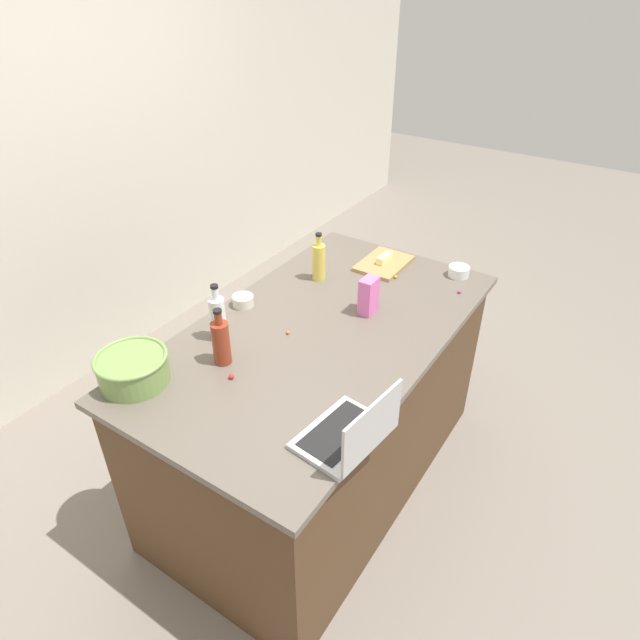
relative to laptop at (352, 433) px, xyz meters
name	(u,v)px	position (x,y,z in m)	size (l,w,h in m)	color
ground_plane	(320,473)	(0.49, 0.44, -0.95)	(12.00, 12.00, 0.00)	slate
wall_back	(46,165)	(0.49, 2.19, 0.35)	(8.00, 0.10, 2.60)	beige
island_counter	(320,408)	(0.49, 0.44, -0.50)	(1.73, 0.97, 0.90)	#4C331E
laptop	(352,433)	(0.00, 0.00, 0.00)	(0.33, 0.26, 0.22)	#B7B7BC
mixing_bowl_large	(133,368)	(-0.17, 0.84, 0.02)	(0.27, 0.27, 0.12)	#72934C
bottle_oil	(319,261)	(0.86, 0.69, 0.05)	(0.06, 0.06, 0.24)	#DBC64C
bottle_soy	(221,342)	(0.10, 0.64, 0.05)	(0.07, 0.07, 0.24)	maroon
bottle_vinegar	(218,318)	(0.21, 0.76, 0.06)	(0.07, 0.07, 0.25)	white
cutting_board	(384,263)	(1.16, 0.49, -0.04)	(0.30, 0.21, 0.02)	#AD7F4C
butter_stick_left	(385,258)	(1.17, 0.49, -0.01)	(0.11, 0.04, 0.04)	#F4E58C
ramekin_small	(459,271)	(1.26, 0.13, -0.02)	(0.10, 0.10, 0.05)	white
ramekin_medium	(243,301)	(0.46, 0.84, -0.02)	(0.10, 0.10, 0.05)	beige
candy_bag	(369,296)	(0.72, 0.34, 0.04)	(0.09, 0.06, 0.17)	pink
candy_0	(396,277)	(1.07, 0.38, -0.04)	(0.02, 0.02, 0.02)	yellow
candy_1	(231,376)	(0.03, 0.55, -0.04)	(0.02, 0.02, 0.02)	red
candy_2	(459,292)	(1.10, 0.06, -0.04)	(0.02, 0.02, 0.02)	#CC3399
candy_3	(288,333)	(0.39, 0.54, -0.04)	(0.01, 0.01, 0.01)	orange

